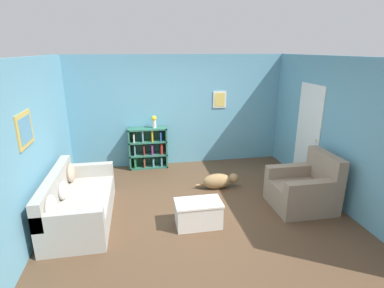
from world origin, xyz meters
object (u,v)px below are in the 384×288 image
(recliner_chair, at_px, (305,189))
(vase, at_px, (154,121))
(coffee_table, at_px, (198,213))
(bookshelf, at_px, (148,148))
(couch, at_px, (77,204))
(dog, at_px, (219,181))

(recliner_chair, relative_size, vase, 3.51)
(recliner_chair, distance_m, coffee_table, 2.00)
(vase, bearing_deg, coffee_table, -79.07)
(recliner_chair, distance_m, vase, 3.53)
(bookshelf, xyz_separation_m, coffee_table, (0.67, -2.66, -0.25))
(couch, relative_size, bookshelf, 1.98)
(couch, height_order, dog, couch)
(dog, bearing_deg, vase, 130.49)
(bookshelf, height_order, coffee_table, bookshelf)
(couch, bearing_deg, dog, 15.85)
(recliner_chair, bearing_deg, vase, 136.23)
(recliner_chair, xyz_separation_m, dog, (-1.30, 0.99, -0.18))
(couch, xyz_separation_m, coffee_table, (1.92, -0.51, -0.08))
(bookshelf, height_order, vase, vase)
(couch, distance_m, dog, 2.71)
(bookshelf, distance_m, recliner_chair, 3.58)
(coffee_table, height_order, dog, coffee_table)
(couch, xyz_separation_m, recliner_chair, (3.90, -0.25, 0.04))
(couch, relative_size, vase, 6.68)
(bookshelf, relative_size, coffee_table, 1.32)
(bookshelf, bearing_deg, couch, -120.10)
(couch, distance_m, recliner_chair, 3.91)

